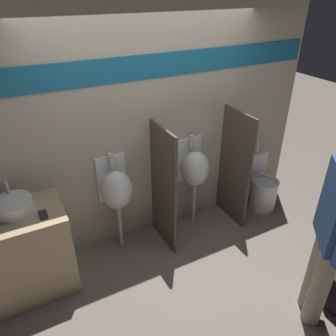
# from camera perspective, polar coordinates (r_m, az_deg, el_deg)

# --- Properties ---
(ground_plane) EXTENTS (16.00, 16.00, 0.00)m
(ground_plane) POSITION_cam_1_polar(r_m,az_deg,el_deg) (3.94, 1.19, -14.52)
(ground_plane) COLOR #70665B
(display_wall) EXTENTS (4.18, 0.07, 2.70)m
(display_wall) POSITION_cam_1_polar(r_m,az_deg,el_deg) (3.63, -3.19, 7.26)
(display_wall) COLOR #B2A893
(display_wall) RESTS_ON ground_plane
(sink_counter) EXTENTS (0.94, 0.61, 0.92)m
(sink_counter) POSITION_cam_1_polar(r_m,az_deg,el_deg) (3.56, -24.43, -13.56)
(sink_counter) COLOR tan
(sink_counter) RESTS_ON ground_plane
(sink_basin) EXTENTS (0.37, 0.37, 0.26)m
(sink_basin) POSITION_cam_1_polar(r_m,az_deg,el_deg) (3.30, -25.55, -6.01)
(sink_basin) COLOR silver
(sink_basin) RESTS_ON sink_counter
(cell_phone) EXTENTS (0.07, 0.14, 0.01)m
(cell_phone) POSITION_cam_1_polar(r_m,az_deg,el_deg) (3.18, -20.92, -7.59)
(cell_phone) COLOR #232328
(cell_phone) RESTS_ON sink_counter
(divider_near_counter) EXTENTS (0.03, 0.58, 1.47)m
(divider_near_counter) POSITION_cam_1_polar(r_m,az_deg,el_deg) (3.67, -0.83, -3.55)
(divider_near_counter) COLOR #4C4238
(divider_near_counter) RESTS_ON ground_plane
(divider_mid) EXTENTS (0.03, 0.58, 1.47)m
(divider_mid) POSITION_cam_1_polar(r_m,az_deg,el_deg) (4.15, 11.51, 0.04)
(divider_mid) COLOR #4C4238
(divider_mid) RESTS_ON ground_plane
(urinal_near_counter) EXTENTS (0.35, 0.32, 1.18)m
(urinal_near_counter) POSITION_cam_1_polar(r_m,az_deg,el_deg) (3.59, -8.94, -3.77)
(urinal_near_counter) COLOR silver
(urinal_near_counter) RESTS_ON ground_plane
(urinal_far) EXTENTS (0.35, 0.32, 1.18)m
(urinal_far) POSITION_cam_1_polar(r_m,az_deg,el_deg) (3.95, 4.70, -0.09)
(urinal_far) COLOR silver
(urinal_far) RESTS_ON ground_plane
(toilet) EXTENTS (0.37, 0.54, 0.89)m
(toilet) POSITION_cam_1_polar(r_m,az_deg,el_deg) (4.65, 15.87, -3.05)
(toilet) COLOR silver
(toilet) RESTS_ON ground_plane
(person_in_vest) EXTENTS (0.44, 0.51, 1.80)m
(person_in_vest) POSITION_cam_1_polar(r_m,az_deg,el_deg) (3.01, 26.89, -9.66)
(person_in_vest) COLOR gray
(person_in_vest) RESTS_ON ground_plane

